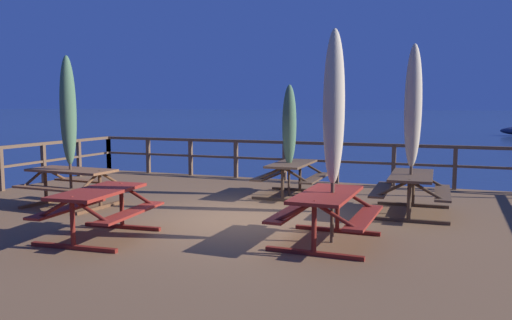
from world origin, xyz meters
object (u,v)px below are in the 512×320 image
at_px(picnic_table_back_right, 292,172).
at_px(picnic_table_mid_right, 99,203).
at_px(patio_umbrella_tall_mid_left, 413,107).
at_px(patio_umbrella_short_front, 334,108).
at_px(picnic_table_front_left, 72,179).
at_px(patio_umbrella_tall_back_left, 289,126).
at_px(picnic_table_mid_centre, 327,207).
at_px(patio_umbrella_tall_mid_right, 68,111).
at_px(picnic_table_back_left, 411,185).

height_order(picnic_table_back_right, picnic_table_mid_right, same).
bearing_deg(patio_umbrella_tall_mid_left, patio_umbrella_short_front, -110.50).
relative_size(picnic_table_front_left, patio_umbrella_short_front, 0.59).
relative_size(picnic_table_front_left, patio_umbrella_tall_back_left, 0.74).
distance_m(picnic_table_mid_centre, patio_umbrella_short_front, 1.47).
distance_m(patio_umbrella_tall_back_left, patio_umbrella_tall_mid_right, 4.73).
bearing_deg(picnic_table_back_right, picnic_table_mid_right, -109.87).
bearing_deg(patio_umbrella_tall_back_left, patio_umbrella_short_front, -63.44).
distance_m(picnic_table_mid_centre, patio_umbrella_tall_mid_left, 3.13).
bearing_deg(patio_umbrella_tall_mid_right, picnic_table_mid_centre, -9.02).
height_order(picnic_table_mid_right, patio_umbrella_tall_mid_left, patio_umbrella_tall_mid_left).
xyz_separation_m(patio_umbrella_tall_back_left, patio_umbrella_tall_mid_left, (2.76, -1.12, 0.42)).
height_order(picnic_table_mid_right, patio_umbrella_tall_mid_right, patio_umbrella_tall_mid_right).
bearing_deg(patio_umbrella_short_front, picnic_table_mid_centre, -141.96).
height_order(picnic_table_back_left, patio_umbrella_short_front, patio_umbrella_short_front).
bearing_deg(patio_umbrella_short_front, patio_umbrella_tall_mid_left, 69.50).
bearing_deg(picnic_table_mid_right, patio_umbrella_tall_mid_right, 139.08).
relative_size(patio_umbrella_short_front, patio_umbrella_tall_mid_right, 1.04).
xyz_separation_m(patio_umbrella_tall_back_left, patio_umbrella_tall_mid_right, (-3.78, -2.82, 0.34)).
bearing_deg(picnic_table_front_left, picnic_table_mid_right, -41.45).
distance_m(picnic_table_back_right, picnic_table_mid_right, 4.98).
xyz_separation_m(picnic_table_mid_right, patio_umbrella_tall_mid_left, (4.39, 3.56, 1.48)).
bearing_deg(picnic_table_front_left, patio_umbrella_tall_mid_left, 13.99).
xyz_separation_m(picnic_table_back_left, patio_umbrella_tall_mid_right, (-6.56, -1.75, 1.39)).
bearing_deg(picnic_table_mid_right, patio_umbrella_short_front, 16.91).
bearing_deg(patio_umbrella_tall_mid_right, picnic_table_back_right, 36.15).
relative_size(picnic_table_back_right, patio_umbrella_short_front, 0.56).
xyz_separation_m(picnic_table_back_right, picnic_table_mid_right, (-1.69, -4.68, -0.00)).
bearing_deg(patio_umbrella_tall_back_left, patio_umbrella_tall_mid_left, -22.13).
bearing_deg(patio_umbrella_tall_back_left, picnic_table_mid_right, -109.14).
bearing_deg(patio_umbrella_short_front, picnic_table_back_left, 69.68).
xyz_separation_m(picnic_table_back_right, picnic_table_back_left, (2.71, -1.06, 0.00)).
distance_m(patio_umbrella_short_front, patio_umbrella_tall_back_left, 4.09).
bearing_deg(patio_umbrella_tall_mid_left, patio_umbrella_tall_back_left, 157.87).
relative_size(patio_umbrella_short_front, patio_umbrella_tall_back_left, 1.25).
height_order(picnic_table_mid_centre, picnic_table_mid_right, same).
bearing_deg(picnic_table_mid_right, picnic_table_back_right, 70.13).
bearing_deg(picnic_table_front_left, patio_umbrella_short_front, -8.89).
bearing_deg(picnic_table_back_left, patio_umbrella_short_front, -110.32).
bearing_deg(patio_umbrella_tall_mid_left, patio_umbrella_tall_mid_right, -165.49).
bearing_deg(picnic_table_back_left, patio_umbrella_tall_mid_right, -165.05).
height_order(patio_umbrella_short_front, patio_umbrella_tall_mid_right, patio_umbrella_short_front).
relative_size(picnic_table_back_right, picnic_table_front_left, 0.95).
relative_size(picnic_table_mid_right, patio_umbrella_tall_mid_left, 0.56).
height_order(picnic_table_mid_centre, picnic_table_front_left, same).
relative_size(picnic_table_back_right, patio_umbrella_tall_mid_left, 0.56).
height_order(picnic_table_mid_centre, patio_umbrella_tall_mid_right, patio_umbrella_tall_mid_right).
relative_size(picnic_table_mid_centre, picnic_table_front_left, 0.96).
relative_size(picnic_table_front_left, patio_umbrella_tall_mid_left, 0.58).
bearing_deg(picnic_table_mid_centre, picnic_table_front_left, 170.45).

